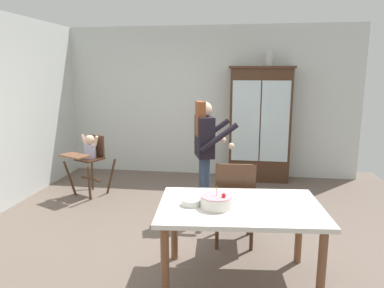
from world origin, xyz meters
name	(u,v)px	position (x,y,z in m)	size (l,w,h in m)	color
ground_plane	(186,234)	(0.00, 0.00, 0.00)	(6.24, 6.24, 0.00)	#66564C
wall_back	(209,102)	(0.00, 2.63, 1.35)	(5.32, 0.06, 2.70)	silver
china_cabinet	(260,124)	(0.92, 2.37, 1.00)	(1.09, 0.48, 1.99)	#422819
ceramic_vase	(269,59)	(1.03, 2.37, 2.11)	(0.13, 0.13, 0.27)	#B2B7B2
high_chair_with_toddler	(90,154)	(-1.69, 1.16, 0.65)	(0.76, 0.83, 0.95)	#422819
adult_person	(205,145)	(0.16, 0.56, 0.97)	(0.61, 0.60, 1.53)	#33425B
dining_table	(240,215)	(0.64, -0.90, 0.64)	(1.51, 1.05, 0.74)	silver
birthday_cake	(217,201)	(0.44, -0.98, 0.79)	(0.28, 0.28, 0.19)	white
serving_bowl	(191,202)	(0.22, -0.95, 0.77)	(0.18, 0.18, 0.06)	silver
dining_chair_far_side	(235,198)	(0.58, -0.22, 0.56)	(0.47, 0.47, 0.96)	#422819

